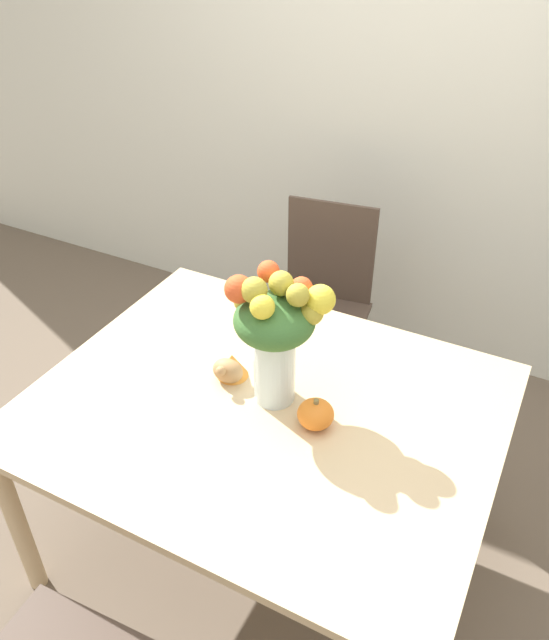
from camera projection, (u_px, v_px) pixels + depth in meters
ground_plane at (267, 545)px, 2.35m from camera, size 12.00×12.00×0.00m
wall_back at (430, 81)px, 2.68m from camera, size 8.00×0.06×2.70m
dining_table at (265, 421)px, 1.98m from camera, size 1.42×1.14×0.72m
flower_vase at (275, 329)px, 1.82m from camera, size 0.30×0.25×0.44m
pumpkin at (316, 414)px, 1.83m from camera, size 0.11×0.11×0.10m
turkey_figurine at (230, 367)px, 2.01m from camera, size 0.10×0.14×0.08m
dining_chair_near_window at (321, 306)px, 2.82m from camera, size 0.47×0.47×0.93m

